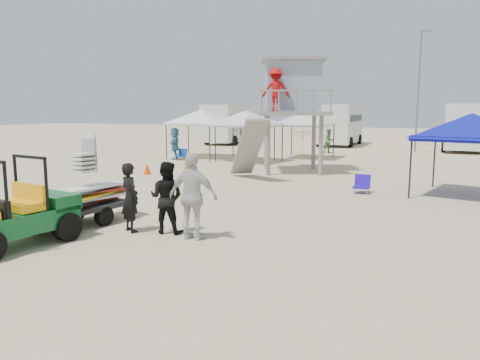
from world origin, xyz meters
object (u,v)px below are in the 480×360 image
at_px(utility_cart, 11,207).
at_px(canopy_blue, 472,118).
at_px(man_left, 130,198).
at_px(lifeguard_tower, 292,90).
at_px(surf_trailer, 88,192).

xyz_separation_m(utility_cart, canopy_blue, (9.06, 10.17, 1.75)).
height_order(man_left, canopy_blue, canopy_blue).
distance_m(man_left, canopy_blue, 11.24).
height_order(utility_cart, canopy_blue, canopy_blue).
bearing_deg(lifeguard_tower, canopy_blue, -27.71).
bearing_deg(utility_cart, man_left, 53.22).
bearing_deg(canopy_blue, surf_trailer, -139.12).
bearing_deg(utility_cart, canopy_blue, 48.31).
bearing_deg(utility_cart, surf_trailer, 89.89).
xyz_separation_m(surf_trailer, canopy_blue, (9.06, 7.84, 1.81)).
bearing_deg(canopy_blue, lifeguard_tower, 152.29).
relative_size(surf_trailer, canopy_blue, 0.66).
height_order(surf_trailer, canopy_blue, canopy_blue).
distance_m(utility_cart, man_left, 2.54).
relative_size(surf_trailer, man_left, 1.46).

